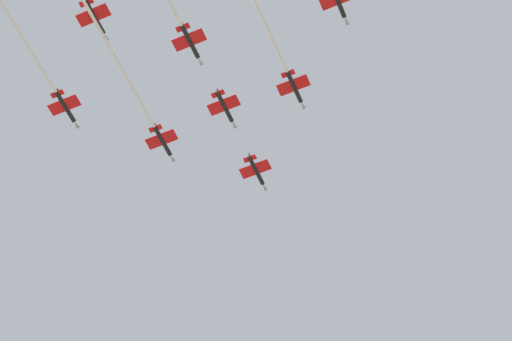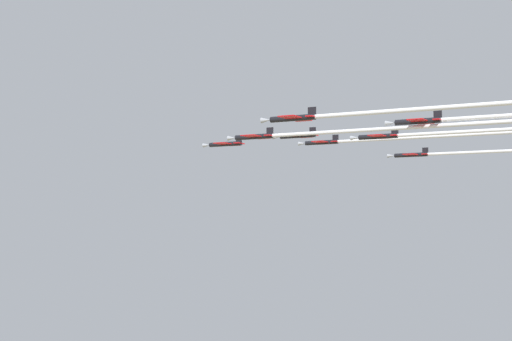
% 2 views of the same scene
% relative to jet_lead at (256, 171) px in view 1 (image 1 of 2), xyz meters
% --- Properties ---
extents(jet_lead, '(7.93, 10.63, 2.20)m').
position_rel_jet_lead_xyz_m(jet_lead, '(0.00, 0.00, 0.00)').
color(jet_lead, black).
extents(jet_port_inner, '(15.20, 60.02, 2.20)m').
position_rel_jet_lead_xyz_m(jet_port_inner, '(-9.40, -38.25, -0.80)').
color(jet_port_inner, black).
extents(jet_starboard_inner, '(16.07, 64.26, 2.20)m').
position_rel_jet_lead_xyz_m(jet_starboard_inner, '(24.00, -33.45, 1.06)').
color(jet_starboard_inner, black).
extents(jet_port_outer, '(7.93, 10.63, 2.20)m').
position_rel_jet_lead_xyz_m(jet_port_outer, '(3.70, -18.15, 0.96)').
color(jet_port_outer, black).
extents(jet_starboard_outer, '(17.85, 73.03, 2.20)m').
position_rel_jet_lead_xyz_m(jet_starboard_outer, '(-21.32, -64.07, -0.13)').
color(jet_starboard_outer, black).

